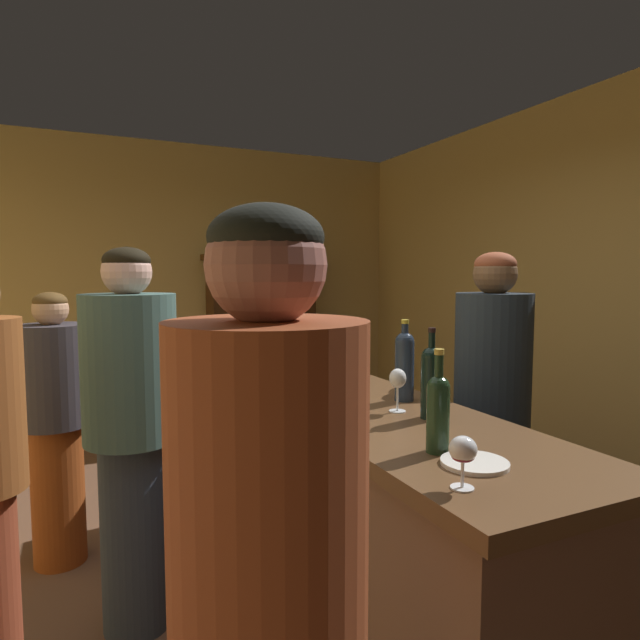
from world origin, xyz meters
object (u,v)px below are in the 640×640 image
object	(u,v)px
wine_bottle_rose	(404,363)
patron_tall	(55,418)
display_cabinet	(262,337)
wine_glass_mid	(398,380)
display_bottle_midleft	(248,239)
display_bottle_left	(228,239)
bar_counter	(323,494)
flower_arrangement	(276,352)
wine_glass_spare	(463,452)
wine_glass_front	(293,353)
wine_bottle_riesling	(438,409)
display_bottle_center	(273,242)
patron_redhead	(131,425)
bartender	(491,411)
display_bottle_midright	(292,241)
cheese_plate	(475,463)
wine_glass_rear	(273,337)
wine_bottle_pinot	(431,379)
wine_bottle_syrah	(242,339)

from	to	relation	value
wine_bottle_rose	patron_tall	size ratio (longest dim) A/B	0.22
display_cabinet	wine_glass_mid	size ratio (longest dim) A/B	10.93
display_cabinet	wine_glass_mid	world-z (taller)	display_cabinet
wine_glass_mid	display_bottle_midleft	xyz separation A→B (m)	(0.54, 3.62, 0.75)
display_cabinet	display_bottle_left	world-z (taller)	display_bottle_left
bar_counter	flower_arrangement	world-z (taller)	flower_arrangement
wine_glass_spare	wine_glass_front	bearing A→B (deg)	83.27
wine_bottle_riesling	wine_glass_spare	distance (m)	0.27
bar_counter	wine_bottle_riesling	bearing A→B (deg)	-95.99
wine_glass_spare	display_bottle_center	distance (m)	4.49
wine_bottle_riesling	display_cabinet	bearing A→B (deg)	78.59
display_cabinet	wine_bottle_rose	size ratio (longest dim) A/B	5.39
wine_glass_spare	patron_redhead	world-z (taller)	patron_redhead
patron_tall	wine_glass_spare	bearing A→B (deg)	-40.02
display_cabinet	display_bottle_midleft	distance (m)	1.02
wine_bottle_rose	display_bottle_midleft	bearing A→B (deg)	83.17
wine_glass_spare	bartender	distance (m)	1.38
bar_counter	bartender	world-z (taller)	bartender
display_bottle_midright	bartender	size ratio (longest dim) A/B	0.21
cheese_plate	display_bottle_midleft	size ratio (longest dim) A/B	0.56
wine_glass_mid	wine_glass_rear	xyz separation A→B (m)	(0.14, 1.76, -0.03)
bar_counter	wine_bottle_rose	size ratio (longest dim) A/B	8.81
wine_bottle_rose	flower_arrangement	distance (m)	0.70
display_bottle_left	wine_bottle_pinot	bearing A→B (deg)	-94.07
wine_glass_rear	wine_bottle_riesling	bearing A→B (deg)	-97.28
wine_bottle_riesling	wine_glass_mid	xyz separation A→B (m)	(0.14, 0.44, -0.01)
flower_arrangement	display_bottle_midleft	size ratio (longest dim) A/B	1.05
display_cabinet	wine_glass_rear	distance (m)	1.96
bar_counter	wine_glass_spare	xyz separation A→B (m)	(-0.21, -1.24, 0.62)
wine_bottle_syrah	wine_bottle_rose	bearing A→B (deg)	-76.10
display_bottle_midleft	display_cabinet	bearing A→B (deg)	-0.00
wine_glass_mid	display_bottle_midright	world-z (taller)	display_bottle_midright
wine_bottle_riesling	wine_bottle_syrah	bearing A→B (deg)	91.32
wine_glass_rear	display_bottle_left	bearing A→B (deg)	84.21
wine_bottle_syrah	display_bottle_midleft	distance (m)	2.46
bar_counter	bartender	size ratio (longest dim) A/B	1.73
wine_glass_front	wine_glass_spare	xyz separation A→B (m)	(-0.18, -1.54, -0.02)
bar_counter	display_bottle_midleft	distance (m)	3.41
display_bottle_midright	bartender	xyz separation A→B (m)	(-0.31, -3.34, -1.00)
wine_glass_mid	patron_redhead	distance (m)	1.19
wine_bottle_syrah	flower_arrangement	bearing A→B (deg)	-91.67
patron_redhead	display_cabinet	bearing A→B (deg)	77.48
wine_glass_front	patron_redhead	size ratio (longest dim) A/B	0.09
display_bottle_midleft	display_bottle_midright	distance (m)	0.48
display_bottle_center	wine_bottle_syrah	bearing A→B (deg)	-113.91
bartender	bar_counter	bearing A→B (deg)	-37.88
wine_bottle_riesling	wine_glass_mid	distance (m)	0.46
patron_tall	display_bottle_midright	bearing A→B (deg)	70.13
display_bottle_midleft	display_bottle_left	bearing A→B (deg)	-180.00
wine_bottle_pinot	bartender	size ratio (longest dim) A/B	0.19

